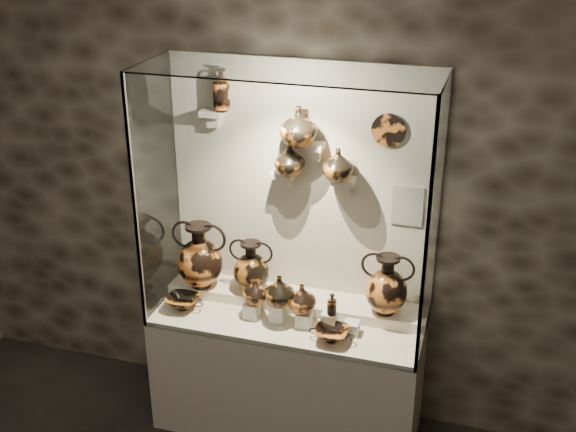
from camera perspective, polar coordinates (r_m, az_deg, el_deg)
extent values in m
cube|color=#2E251C|center=(4.50, 1.16, 2.36)|extent=(5.00, 0.02, 3.20)
cube|color=beige|center=(4.82, -0.02, -12.40)|extent=(1.70, 0.60, 0.80)
cube|color=beige|center=(4.59, -0.02, -8.23)|extent=(1.68, 0.58, 0.03)
cube|color=beige|center=(4.71, 0.60, -6.78)|extent=(1.70, 0.25, 0.10)
cube|color=beige|center=(4.50, 1.14, 2.34)|extent=(1.70, 0.03, 1.60)
cube|color=white|center=(3.96, -1.26, -0.80)|extent=(1.70, 0.01, 1.60)
cube|color=white|center=(4.52, -10.36, 2.03)|extent=(0.01, 0.60, 1.60)
cube|color=white|center=(4.08, 11.44, -0.55)|extent=(0.01, 0.60, 1.60)
cube|color=white|center=(3.97, -0.03, 11.43)|extent=(1.70, 0.60, 0.01)
cube|color=gray|center=(4.28, -12.00, 0.62)|extent=(0.02, 0.02, 1.60)
cube|color=gray|center=(3.81, 10.87, -2.28)|extent=(0.02, 0.02, 1.60)
cube|color=silver|center=(4.57, -2.87, -7.43)|extent=(0.09, 0.09, 0.10)
cube|color=silver|center=(4.52, -0.82, -7.60)|extent=(0.09, 0.09, 0.13)
cube|color=silver|center=(4.48, 1.27, -8.14)|extent=(0.09, 0.09, 0.09)
cube|color=silver|center=(4.44, 3.28, -8.29)|extent=(0.09, 0.09, 0.12)
cube|color=silver|center=(4.43, 5.06, -8.77)|extent=(0.09, 0.09, 0.08)
cube|color=beige|center=(4.46, -5.97, 8.12)|extent=(0.14, 0.12, 0.04)
cube|color=beige|center=(4.42, -0.36, 3.33)|extent=(0.14, 0.12, 0.04)
cube|color=beige|center=(4.30, 2.19, 5.55)|extent=(0.10, 0.12, 0.04)
cube|color=beige|center=(4.33, 4.45, 2.81)|extent=(0.14, 0.12, 0.04)
imported|color=orange|center=(4.51, -2.59, -5.91)|extent=(0.19, 0.19, 0.17)
imported|color=#A1561C|center=(4.42, -0.67, -5.91)|extent=(0.20, 0.20, 0.20)
imported|color=orange|center=(4.43, 1.11, -6.50)|extent=(0.23, 0.23, 0.18)
imported|color=#A1561C|center=(4.33, 0.13, 4.49)|extent=(0.22, 0.22, 0.19)
imported|color=#A1561C|center=(4.23, 0.84, 7.13)|extent=(0.26, 0.26, 0.23)
imported|color=#A1561C|center=(4.26, 3.96, 4.09)|extent=(0.23, 0.23, 0.19)
cylinder|color=#B66223|center=(4.23, 7.94, 6.74)|extent=(0.20, 0.02, 0.20)
cube|color=beige|center=(4.38, 9.42, 0.80)|extent=(0.19, 0.01, 0.25)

